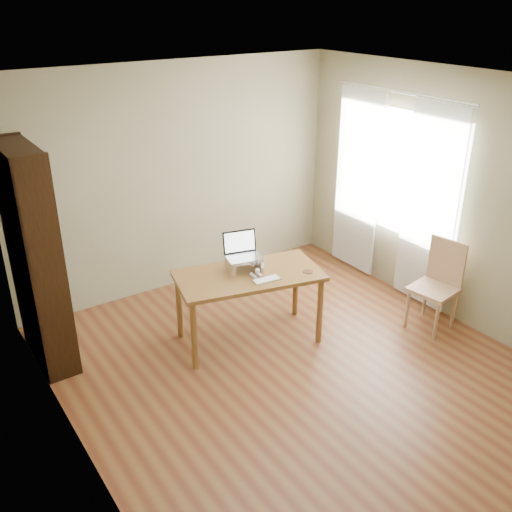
% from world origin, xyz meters
% --- Properties ---
extents(room, '(4.04, 4.54, 2.64)m').
position_xyz_m(room, '(0.03, 0.01, 1.30)').
color(room, '#5A2A17').
rests_on(room, ground).
extents(bookshelf, '(0.30, 0.90, 2.10)m').
position_xyz_m(bookshelf, '(-1.83, 1.55, 1.05)').
color(bookshelf, black).
rests_on(bookshelf, ground).
extents(curtains, '(0.03, 1.90, 2.25)m').
position_xyz_m(curtains, '(1.92, 0.80, 1.17)').
color(curtains, white).
rests_on(curtains, ground).
extents(desk, '(1.53, 1.02, 0.75)m').
position_xyz_m(desk, '(-0.08, 0.71, 0.65)').
color(desk, brown).
rests_on(desk, ground).
extents(laptop_stand, '(0.32, 0.25, 0.13)m').
position_xyz_m(laptop_stand, '(-0.08, 0.79, 0.83)').
color(laptop_stand, silver).
rests_on(laptop_stand, desk).
extents(laptop, '(0.38, 0.35, 0.24)m').
position_xyz_m(laptop, '(-0.08, 0.85, 0.94)').
color(laptop, silver).
rests_on(laptop, laptop_stand).
extents(keyboard, '(0.28, 0.14, 0.02)m').
position_xyz_m(keyboard, '(-0.02, 0.49, 0.76)').
color(keyboard, silver).
rests_on(keyboard, desk).
extents(coaster, '(0.10, 0.10, 0.01)m').
position_xyz_m(coaster, '(0.42, 0.42, 0.75)').
color(coaster, brown).
rests_on(coaster, desk).
extents(cat, '(0.25, 0.49, 0.16)m').
position_xyz_m(cat, '(-0.04, 0.82, 0.82)').
color(cat, '#4D463C').
rests_on(cat, desk).
extents(chair, '(0.48, 0.48, 0.96)m').
position_xyz_m(chair, '(1.69, -0.17, 0.52)').
color(chair, tan).
rests_on(chair, ground).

